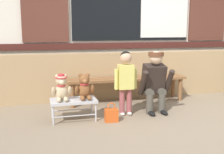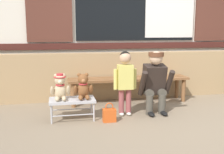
{
  "view_description": "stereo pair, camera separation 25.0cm",
  "coord_description": "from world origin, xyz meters",
  "px_view_note": "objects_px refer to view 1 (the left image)",
  "views": [
    {
      "loc": [
        -1.81,
        -3.49,
        1.27
      ],
      "look_at": [
        -0.75,
        0.55,
        0.55
      ],
      "focal_mm": 44.46,
      "sensor_mm": 36.0,
      "label": 1
    },
    {
      "loc": [
        -1.56,
        -3.55,
        1.27
      ],
      "look_at": [
        -0.75,
        0.55,
        0.55
      ],
      "focal_mm": 44.46,
      "sensor_mm": 36.0,
      "label": 2
    }
  ],
  "objects_px": {
    "teddy_bear_plain": "(84,87)",
    "small_display_bench": "(73,102)",
    "teddy_bear_with_hat": "(61,88)",
    "handbag_on_ground": "(111,115)",
    "child_standing": "(126,76)",
    "adult_crouching": "(155,81)",
    "wooden_bench_long": "(127,81)"
  },
  "relations": [
    {
      "from": "handbag_on_ground",
      "to": "teddy_bear_with_hat",
      "type": "bearing_deg",
      "value": 162.44
    },
    {
      "from": "teddy_bear_plain",
      "to": "child_standing",
      "type": "relative_size",
      "value": 0.38
    },
    {
      "from": "teddy_bear_plain",
      "to": "adult_crouching",
      "type": "height_order",
      "value": "adult_crouching"
    },
    {
      "from": "teddy_bear_with_hat",
      "to": "teddy_bear_plain",
      "type": "distance_m",
      "value": 0.32
    },
    {
      "from": "wooden_bench_long",
      "to": "teddy_bear_with_hat",
      "type": "bearing_deg",
      "value": -147.36
    },
    {
      "from": "teddy_bear_with_hat",
      "to": "adult_crouching",
      "type": "relative_size",
      "value": 0.38
    },
    {
      "from": "teddy_bear_plain",
      "to": "small_display_bench",
      "type": "bearing_deg",
      "value": -179.49
    },
    {
      "from": "teddy_bear_plain",
      "to": "adult_crouching",
      "type": "relative_size",
      "value": 0.38
    },
    {
      "from": "small_display_bench",
      "to": "teddy_bear_plain",
      "type": "distance_m",
      "value": 0.25
    },
    {
      "from": "teddy_bear_plain",
      "to": "child_standing",
      "type": "bearing_deg",
      "value": 4.19
    },
    {
      "from": "small_display_bench",
      "to": "teddy_bear_with_hat",
      "type": "relative_size",
      "value": 1.76
    },
    {
      "from": "small_display_bench",
      "to": "teddy_bear_with_hat",
      "type": "bearing_deg",
      "value": 179.23
    },
    {
      "from": "teddy_bear_with_hat",
      "to": "handbag_on_ground",
      "type": "xyz_separation_m",
      "value": [
        0.66,
        -0.21,
        -0.38
      ]
    },
    {
      "from": "small_display_bench",
      "to": "wooden_bench_long",
      "type": "bearing_deg",
      "value": 36.6
    },
    {
      "from": "wooden_bench_long",
      "to": "adult_crouching",
      "type": "distance_m",
      "value": 0.72
    },
    {
      "from": "child_standing",
      "to": "handbag_on_ground",
      "type": "xyz_separation_m",
      "value": [
        -0.28,
        -0.25,
        -0.5
      ]
    },
    {
      "from": "wooden_bench_long",
      "to": "teddy_bear_with_hat",
      "type": "distance_m",
      "value": 1.41
    },
    {
      "from": "teddy_bear_with_hat",
      "to": "child_standing",
      "type": "xyz_separation_m",
      "value": [
        0.94,
        0.04,
        0.12
      ]
    },
    {
      "from": "wooden_bench_long",
      "to": "teddy_bear_plain",
      "type": "height_order",
      "value": "teddy_bear_plain"
    },
    {
      "from": "wooden_bench_long",
      "to": "child_standing",
      "type": "xyz_separation_m",
      "value": [
        -0.24,
        -0.71,
        0.22
      ]
    },
    {
      "from": "wooden_bench_long",
      "to": "child_standing",
      "type": "height_order",
      "value": "child_standing"
    },
    {
      "from": "teddy_bear_with_hat",
      "to": "teddy_bear_plain",
      "type": "height_order",
      "value": "same"
    },
    {
      "from": "wooden_bench_long",
      "to": "handbag_on_ground",
      "type": "distance_m",
      "value": 1.13
    },
    {
      "from": "teddy_bear_with_hat",
      "to": "teddy_bear_plain",
      "type": "relative_size",
      "value": 1.0
    },
    {
      "from": "wooden_bench_long",
      "to": "small_display_bench",
      "type": "distance_m",
      "value": 1.28
    },
    {
      "from": "adult_crouching",
      "to": "small_display_bench",
      "type": "bearing_deg",
      "value": -176.15
    },
    {
      "from": "teddy_bear_plain",
      "to": "adult_crouching",
      "type": "distance_m",
      "value": 1.1
    },
    {
      "from": "teddy_bear_with_hat",
      "to": "child_standing",
      "type": "height_order",
      "value": "child_standing"
    },
    {
      "from": "wooden_bench_long",
      "to": "handbag_on_ground",
      "type": "xyz_separation_m",
      "value": [
        -0.53,
        -0.97,
        -0.28
      ]
    },
    {
      "from": "handbag_on_ground",
      "to": "teddy_bear_plain",
      "type": "bearing_deg",
      "value": 148.42
    },
    {
      "from": "wooden_bench_long",
      "to": "small_display_bench",
      "type": "bearing_deg",
      "value": -143.4
    },
    {
      "from": "child_standing",
      "to": "teddy_bear_with_hat",
      "type": "bearing_deg",
      "value": -177.27
    }
  ]
}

